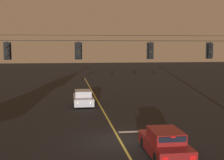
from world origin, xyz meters
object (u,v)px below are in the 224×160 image
Objects in this scene: traffic_light_leftmost at (7,51)px; car_oncoming_lead at (83,98)px; traffic_light_right_inner at (210,51)px; traffic_light_left_inner at (79,51)px; car_waiting_near_lane at (165,144)px; traffic_light_centre at (151,51)px.

traffic_light_leftmost reaches higher than car_oncoming_lead.
car_oncoming_lead is at bearing 130.24° from traffic_light_right_inner.
traffic_light_left_inner is at bearing 180.00° from traffic_light_right_inner.
car_waiting_near_lane is 0.98× the size of car_oncoming_lead.
traffic_light_centre and traffic_light_right_inner have the same top height.
traffic_light_centre is at bearing -67.39° from car_oncoming_lead.
traffic_light_leftmost is 0.28× the size of car_waiting_near_lane.
traffic_light_left_inner is 1.00× the size of traffic_light_right_inner.
traffic_light_right_inner is (4.18, 0.00, 0.00)m from traffic_light_centre.
traffic_light_centre is 0.28× the size of car_oncoming_lead.
traffic_light_left_inner is at bearing 180.00° from traffic_light_centre.
traffic_light_leftmost is 13.44m from traffic_light_right_inner.
traffic_light_leftmost is 0.28× the size of car_oncoming_lead.
car_oncoming_lead is at bearing 112.61° from traffic_light_centre.
car_waiting_near_lane is at bearing -96.55° from traffic_light_centre.
traffic_light_leftmost is at bearing -118.19° from car_oncoming_lead.
traffic_light_leftmost is at bearing 147.85° from car_waiting_near_lane.
traffic_light_right_inner is at bearing 0.00° from traffic_light_leftmost.
traffic_light_left_inner and traffic_light_right_inner have the same top height.
traffic_light_right_inner is at bearing -49.76° from car_oncoming_lead.
car_waiting_near_lane is at bearing -131.49° from traffic_light_right_inner.
traffic_light_right_inner is 0.28× the size of car_oncoming_lead.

